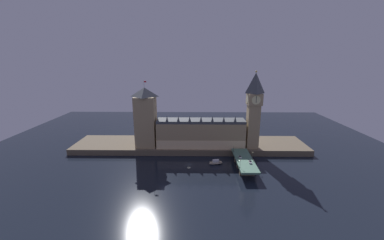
{
  "coord_description": "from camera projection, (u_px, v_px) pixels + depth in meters",
  "views": [
    {
      "loc": [
        4.89,
        -176.57,
        83.19
      ],
      "look_at": [
        2.21,
        20.0,
        32.72
      ],
      "focal_mm": 22.0,
      "sensor_mm": 36.0,
      "label": 1
    }
  ],
  "objects": [
    {
      "name": "embankment",
      "position": [
        190.0,
        145.0,
        228.86
      ],
      "size": [
        220.0,
        42.0,
        5.35
      ],
      "color": "brown",
      "rests_on": "ground_plane"
    },
    {
      "name": "clock_tower",
      "position": [
        254.0,
        108.0,
        206.4
      ],
      "size": [
        12.65,
        12.76,
        69.01
      ],
      "color": "tan",
      "rests_on": "embankment"
    },
    {
      "name": "street_lamp_mid",
      "position": [
        253.0,
        155.0,
        183.43
      ],
      "size": [
        1.34,
        0.6,
        6.2
      ],
      "color": "#2D3333",
      "rests_on": "bridge"
    },
    {
      "name": "victoria_tower",
      "position": [
        146.0,
        117.0,
        213.67
      ],
      "size": [
        18.24,
        18.24,
        60.16
      ],
      "color": "tan",
      "rests_on": "embankment"
    },
    {
      "name": "bridge",
      "position": [
        244.0,
        162.0,
        185.05
      ],
      "size": [
        13.36,
        46.0,
        7.46
      ],
      "color": "#4C7560",
      "rests_on": "ground_plane"
    },
    {
      "name": "car_northbound_lead",
      "position": [
        240.0,
        157.0,
        187.22
      ],
      "size": [
        2.0,
        4.1,
        1.31
      ],
      "color": "silver",
      "rests_on": "bridge"
    },
    {
      "name": "pedestrian_mid_walk",
      "position": [
        253.0,
        161.0,
        179.72
      ],
      "size": [
        0.38,
        0.38,
        1.77
      ],
      "color": "black",
      "rests_on": "bridge"
    },
    {
      "name": "boat_upstream",
      "position": [
        216.0,
        163.0,
        192.71
      ],
      "size": [
        11.84,
        5.83,
        3.93
      ],
      "color": "#B2A893",
      "rests_on": "ground_plane"
    },
    {
      "name": "parliament_hall",
      "position": [
        201.0,
        133.0,
        215.34
      ],
      "size": [
        79.31,
        17.62,
        30.52
      ],
      "color": "tan",
      "rests_on": "embankment"
    },
    {
      "name": "ground_plane",
      "position": [
        189.0,
        165.0,
        191.75
      ],
      "size": [
        400.0,
        400.0,
        0.0
      ],
      "primitive_type": "plane",
      "color": "black"
    },
    {
      "name": "street_lamp_far",
      "position": [
        234.0,
        148.0,
        197.81
      ],
      "size": [
        1.34,
        0.6,
        6.48
      ],
      "color": "#2D3333",
      "rests_on": "bridge"
    },
    {
      "name": "pedestrian_far_rail",
      "position": [
        234.0,
        151.0,
        199.79
      ],
      "size": [
        0.38,
        0.38,
        1.6
      ],
      "color": "black",
      "rests_on": "bridge"
    },
    {
      "name": "street_lamp_near",
      "position": [
        240.0,
        162.0,
        169.32
      ],
      "size": [
        1.34,
        0.6,
        6.31
      ],
      "color": "#2D3333",
      "rests_on": "bridge"
    },
    {
      "name": "car_southbound_lead",
      "position": [
        250.0,
        162.0,
        177.78
      ],
      "size": [
        1.85,
        4.51,
        1.57
      ],
      "color": "silver",
      "rests_on": "bridge"
    }
  ]
}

